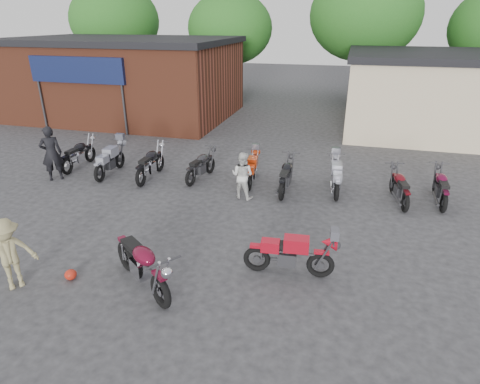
% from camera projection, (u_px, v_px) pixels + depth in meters
% --- Properties ---
extents(ground, '(90.00, 90.00, 0.00)m').
position_uv_depth(ground, '(169.00, 267.00, 9.17)').
color(ground, '#2C2C2E').
extents(brick_building, '(12.00, 8.00, 4.00)m').
position_uv_depth(brick_building, '(124.00, 80.00, 22.93)').
color(brick_building, brown).
rests_on(brick_building, ground).
extents(stucco_building, '(10.00, 8.00, 3.50)m').
position_uv_depth(stucco_building, '(453.00, 95.00, 19.71)').
color(stucco_building, tan).
rests_on(stucco_building, ground).
extents(tree_0, '(6.56, 6.56, 8.20)m').
position_uv_depth(tree_0, '(116.00, 35.00, 30.38)').
color(tree_0, '#1A5516').
rests_on(tree_0, ground).
extents(tree_1, '(5.92, 5.92, 7.40)m').
position_uv_depth(tree_1, '(230.00, 42.00, 28.38)').
color(tree_1, '#1A5516').
rests_on(tree_1, ground).
extents(tree_2, '(7.04, 7.04, 8.80)m').
position_uv_depth(tree_2, '(363.00, 32.00, 25.94)').
color(tree_2, '#1A5516').
rests_on(tree_2, ground).
extents(vintage_motorcycle, '(2.23, 1.92, 1.30)m').
position_uv_depth(vintage_motorcycle, '(142.00, 261.00, 8.21)').
color(vintage_motorcycle, '#580B1F').
rests_on(vintage_motorcycle, ground).
extents(sportbike, '(1.97, 0.80, 1.12)m').
position_uv_depth(sportbike, '(291.00, 252.00, 8.70)').
color(sportbike, '#B50F20').
rests_on(sportbike, ground).
extents(helmet, '(0.32, 0.32, 0.24)m').
position_uv_depth(helmet, '(71.00, 275.00, 8.70)').
color(helmet, '#AC2112').
rests_on(helmet, ground).
extents(person_dark, '(0.83, 0.80, 1.92)m').
position_uv_depth(person_dark, '(51.00, 153.00, 13.79)').
color(person_dark, black).
rests_on(person_dark, ground).
extents(person_light, '(0.82, 0.69, 1.49)m').
position_uv_depth(person_light, '(242.00, 175.00, 12.45)').
color(person_light, silver).
rests_on(person_light, ground).
extents(person_tan, '(1.11, 1.17, 1.59)m').
position_uv_depth(person_tan, '(9.00, 254.00, 8.19)').
color(person_tan, '#938A5B').
rests_on(person_tan, ground).
extents(row_bike_0, '(0.70, 2.02, 1.17)m').
position_uv_depth(row_bike_0, '(79.00, 153.00, 15.07)').
color(row_bike_0, black).
rests_on(row_bike_0, ground).
extents(row_bike_1, '(0.79, 2.06, 1.18)m').
position_uv_depth(row_bike_1, '(110.00, 159.00, 14.41)').
color(row_bike_1, '#90919D').
rests_on(row_bike_1, ground).
extents(row_bike_2, '(0.76, 2.11, 1.21)m').
position_uv_depth(row_bike_2, '(150.00, 162.00, 14.05)').
color(row_bike_2, black).
rests_on(row_bike_2, ground).
extents(row_bike_3, '(0.94, 1.96, 1.09)m').
position_uv_depth(row_bike_3, '(201.00, 164.00, 14.00)').
color(row_bike_3, black).
rests_on(row_bike_3, ground).
extents(row_bike_4, '(0.79, 1.88, 1.06)m').
position_uv_depth(row_bike_4, '(252.00, 168.00, 13.67)').
color(row_bike_4, red).
rests_on(row_bike_4, ground).
extents(row_bike_5, '(0.67, 2.01, 1.17)m').
position_uv_depth(row_bike_5, '(286.00, 174.00, 13.00)').
color(row_bike_5, black).
rests_on(row_bike_5, ground).
extents(row_bike_6, '(0.85, 2.01, 1.13)m').
position_uv_depth(row_bike_6, '(336.00, 175.00, 12.96)').
color(row_bike_6, gray).
rests_on(row_bike_6, ground).
extents(row_bike_7, '(0.93, 1.96, 1.09)m').
position_uv_depth(row_bike_7, '(400.00, 185.00, 12.24)').
color(row_bike_7, '#540A12').
rests_on(row_bike_7, ground).
extents(row_bike_8, '(0.66, 1.93, 1.12)m').
position_uv_depth(row_bike_8, '(441.00, 185.00, 12.19)').
color(row_bike_8, '#4F0926').
rests_on(row_bike_8, ground).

